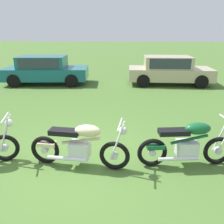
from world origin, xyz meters
TOP-DOWN VIEW (x-y plane):
  - ground_plane at (0.00, 0.00)m, footprint 120.00×120.00m
  - motorcycle_cream at (0.12, -0.19)m, footprint 2.07×0.64m
  - motorcycle_green at (2.28, 0.01)m, footprint 1.98×0.69m
  - car_teal at (-3.25, 7.51)m, footprint 4.36×2.16m
  - car_beige at (3.15, 7.81)m, footprint 4.20×1.85m

SIDE VIEW (x-z plane):
  - ground_plane at x=0.00m, z-range 0.00..0.00m
  - motorcycle_cream at x=0.12m, z-range -0.03..0.98m
  - motorcycle_green at x=2.28m, z-range -0.03..0.99m
  - car_beige at x=3.15m, z-range 0.08..1.51m
  - car_teal at x=-3.25m, z-range 0.08..1.51m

